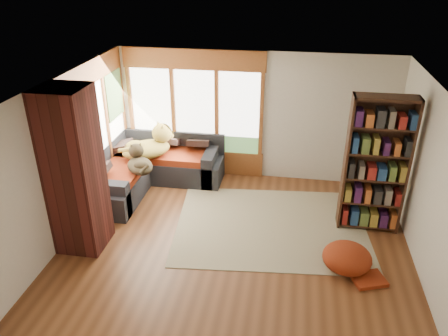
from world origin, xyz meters
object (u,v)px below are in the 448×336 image
(sectional_sofa, at_px, (151,172))
(bookshelf, at_px, (376,166))
(pouf, at_px, (347,257))
(dog_tan, at_px, (150,146))
(dog_brindle, at_px, (139,164))
(area_rug, at_px, (271,226))
(brick_chimney, at_px, (74,172))

(sectional_sofa, height_order, bookshelf, bookshelf)
(pouf, bearing_deg, dog_tan, 150.12)
(bookshelf, relative_size, dog_brindle, 2.83)
(sectional_sofa, xyz_separation_m, area_rug, (2.48, -1.06, -0.30))
(pouf, relative_size, dog_tan, 0.64)
(brick_chimney, bearing_deg, dog_brindle, 74.30)
(brick_chimney, relative_size, dog_tan, 2.29)
(brick_chimney, bearing_deg, bookshelf, 15.42)
(sectional_sofa, height_order, pouf, sectional_sofa)
(brick_chimney, relative_size, area_rug, 0.81)
(dog_tan, bearing_deg, pouf, -68.65)
(sectional_sofa, distance_m, pouf, 4.18)
(dog_tan, bearing_deg, brick_chimney, -140.25)
(brick_chimney, bearing_deg, dog_tan, 78.52)
(sectional_sofa, height_order, area_rug, sectional_sofa)
(pouf, height_order, dog_brindle, dog_brindle)
(brick_chimney, xyz_separation_m, bookshelf, (4.54, 1.25, -0.14))
(brick_chimney, height_order, bookshelf, brick_chimney)
(brick_chimney, height_order, area_rug, brick_chimney)
(area_rug, xyz_separation_m, dog_tan, (-2.49, 1.17, 0.81))
(brick_chimney, relative_size, dog_brindle, 3.17)
(area_rug, bearing_deg, dog_tan, 154.85)
(sectional_sofa, distance_m, bookshelf, 4.26)
(bookshelf, height_order, dog_brindle, bookshelf)
(sectional_sofa, xyz_separation_m, dog_brindle, (-0.02, -0.52, 0.43))
(dog_brindle, bearing_deg, bookshelf, -125.71)
(bookshelf, bearing_deg, dog_tan, 167.63)
(bookshelf, xyz_separation_m, dog_tan, (-4.10, 0.90, -0.34))
(area_rug, relative_size, pouf, 4.45)
(pouf, bearing_deg, dog_brindle, 158.09)
(sectional_sofa, xyz_separation_m, bookshelf, (4.09, -0.80, 0.86))
(brick_chimney, xyz_separation_m, pouf, (4.11, 0.04, -1.09))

